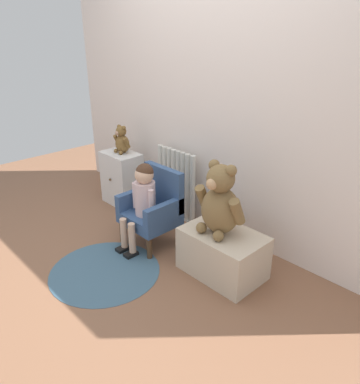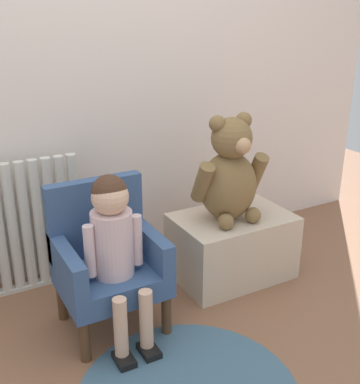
# 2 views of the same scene
# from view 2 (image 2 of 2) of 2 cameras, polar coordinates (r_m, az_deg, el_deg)

# --- Properties ---
(ground_plane) EXTENTS (6.00, 6.00, 0.00)m
(ground_plane) POSITION_cam_2_polar(r_m,az_deg,el_deg) (1.96, 0.42, -21.64)
(ground_plane) COLOR brown
(back_wall) EXTENTS (3.80, 0.05, 2.40)m
(back_wall) POSITION_cam_2_polar(r_m,az_deg,el_deg) (2.44, -12.58, 17.61)
(back_wall) COLOR silver
(back_wall) RESTS_ON ground_plane
(radiator) EXTENTS (0.50, 0.05, 0.66)m
(radiator) POSITION_cam_2_polar(r_m,az_deg,el_deg) (2.46, -17.06, -3.88)
(radiator) COLOR silver
(radiator) RESTS_ON ground_plane
(child_armchair) EXTENTS (0.43, 0.38, 0.64)m
(child_armchair) POSITION_cam_2_polar(r_m,az_deg,el_deg) (2.12, -8.68, -7.79)
(child_armchair) COLOR #34507C
(child_armchair) RESTS_ON ground_plane
(child_figure) EXTENTS (0.25, 0.35, 0.72)m
(child_figure) POSITION_cam_2_polar(r_m,az_deg,el_deg) (1.96, -7.80, -5.24)
(child_figure) COLOR beige
(child_figure) RESTS_ON ground_plane
(low_bench) EXTENTS (0.59, 0.40, 0.34)m
(low_bench) POSITION_cam_2_polar(r_m,az_deg,el_deg) (2.52, 6.16, -6.38)
(low_bench) COLOR beige
(low_bench) RESTS_ON ground_plane
(large_teddy_bear) EXTENTS (0.38, 0.27, 0.53)m
(large_teddy_bear) POSITION_cam_2_polar(r_m,az_deg,el_deg) (2.34, 5.90, 2.07)
(large_teddy_bear) COLOR brown
(large_teddy_bear) RESTS_ON low_bench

